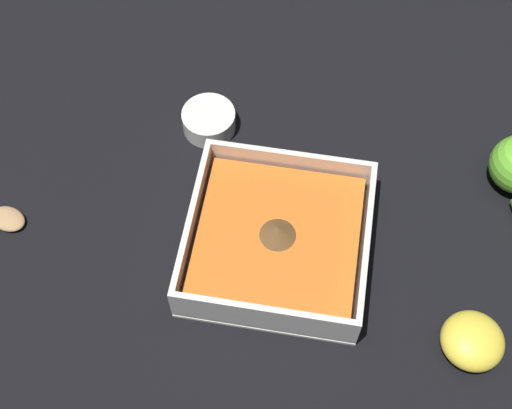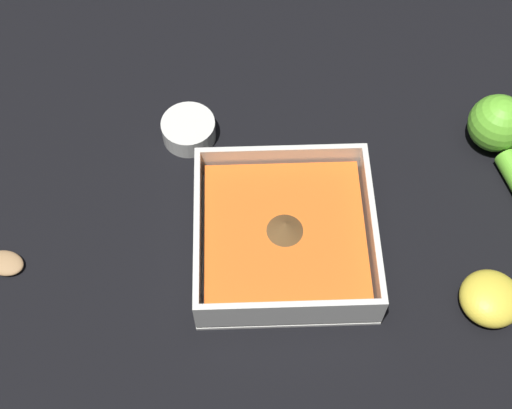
# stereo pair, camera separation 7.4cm
# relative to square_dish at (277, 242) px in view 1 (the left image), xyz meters

# --- Properties ---
(ground_plane) EXTENTS (4.00, 4.00, 0.00)m
(ground_plane) POSITION_rel_square_dish_xyz_m (-0.02, -0.01, -0.02)
(ground_plane) COLOR black
(square_dish) EXTENTS (0.18, 0.18, 0.05)m
(square_dish) POSITION_rel_square_dish_xyz_m (0.00, 0.00, 0.00)
(square_dish) COLOR silver
(square_dish) RESTS_ON ground_plane
(spice_bowl) EXTENTS (0.06, 0.06, 0.03)m
(spice_bowl) POSITION_rel_square_dish_xyz_m (0.10, -0.14, -0.01)
(spice_bowl) COLOR silver
(spice_bowl) RESTS_ON ground_plane
(lemon_half) EXTENTS (0.06, 0.06, 0.03)m
(lemon_half) POSITION_rel_square_dish_xyz_m (-0.20, 0.07, -0.00)
(lemon_half) COLOR yellow
(lemon_half) RESTS_ON ground_plane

